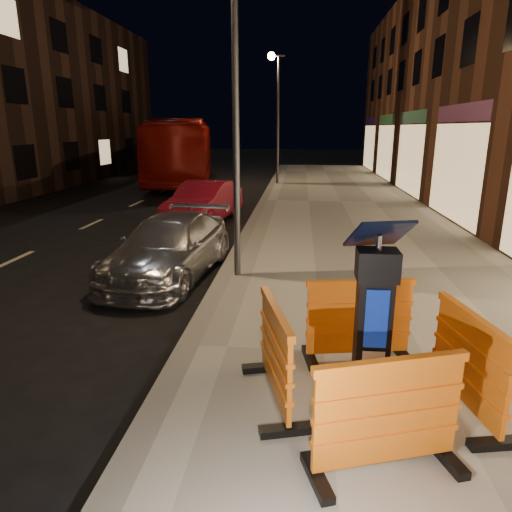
# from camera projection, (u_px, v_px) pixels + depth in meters

# --- Properties ---
(ground_plane) EXTENTS (120.00, 120.00, 0.00)m
(ground_plane) POSITION_uv_depth(u_px,v_px,m) (188.00, 355.00, 6.00)
(ground_plane) COLOR black
(ground_plane) RESTS_ON ground
(sidewalk) EXTENTS (6.00, 60.00, 0.15)m
(sidewalk) POSITION_uv_depth(u_px,v_px,m) (423.00, 361.00, 5.71)
(sidewalk) COLOR #9A988C
(sidewalk) RESTS_ON ground
(kerb) EXTENTS (0.30, 60.00, 0.15)m
(kerb) POSITION_uv_depth(u_px,v_px,m) (188.00, 350.00, 5.98)
(kerb) COLOR slate
(kerb) RESTS_ON ground
(parking_kiosk) EXTENTS (0.69, 0.69, 1.83)m
(parking_kiosk) POSITION_uv_depth(u_px,v_px,m) (373.00, 321.00, 4.45)
(parking_kiosk) COLOR black
(parking_kiosk) RESTS_ON sidewalk
(barrier_front) EXTENTS (1.41, 0.92, 1.02)m
(barrier_front) POSITION_uv_depth(u_px,v_px,m) (387.00, 417.00, 3.65)
(barrier_front) COLOR orange
(barrier_front) RESTS_ON sidewalk
(barrier_back) EXTENTS (1.39, 0.76, 1.02)m
(barrier_back) POSITION_uv_depth(u_px,v_px,m) (359.00, 320.00, 5.47)
(barrier_back) COLOR orange
(barrier_back) RESTS_ON sidewalk
(barrier_kerbside) EXTENTS (0.86, 1.41, 1.02)m
(barrier_kerbside) POSITION_uv_depth(u_px,v_px,m) (275.00, 354.00, 4.65)
(barrier_kerbside) COLOR orange
(barrier_kerbside) RESTS_ON sidewalk
(barrier_bldgside) EXTENTS (0.78, 1.39, 1.02)m
(barrier_bldgside) POSITION_uv_depth(u_px,v_px,m) (469.00, 363.00, 4.47)
(barrier_bldgside) COLOR orange
(barrier_bldgside) RESTS_ON sidewalk
(car_silver) EXTENTS (2.11, 4.26, 1.19)m
(car_silver) POSITION_uv_depth(u_px,v_px,m) (171.00, 276.00, 9.23)
(car_silver) COLOR silver
(car_silver) RESTS_ON ground
(car_red) EXTENTS (2.00, 4.04, 1.27)m
(car_red) POSITION_uv_depth(u_px,v_px,m) (205.00, 222.00, 14.39)
(car_red) COLOR maroon
(car_red) RESTS_ON ground
(bus_doubledecker) EXTENTS (4.78, 12.16, 3.30)m
(bus_doubledecker) POSITION_uv_depth(u_px,v_px,m) (184.00, 182.00, 24.89)
(bus_doubledecker) COLOR maroon
(bus_doubledecker) RESTS_ON ground
(street_lamp_mid) EXTENTS (0.12, 0.12, 6.00)m
(street_lamp_mid) POSITION_uv_depth(u_px,v_px,m) (236.00, 112.00, 8.00)
(street_lamp_mid) COLOR #3F3F44
(street_lamp_mid) RESTS_ON sidewalk
(street_lamp_far) EXTENTS (0.12, 0.12, 6.00)m
(street_lamp_far) POSITION_uv_depth(u_px,v_px,m) (278.00, 122.00, 22.37)
(street_lamp_far) COLOR #3F3F44
(street_lamp_far) RESTS_ON sidewalk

